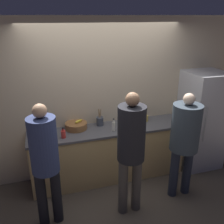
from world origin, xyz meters
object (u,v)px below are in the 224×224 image
(person_right, at_px, (185,135))
(bottle_red, at_px, (63,134))
(utensil_crock, at_px, (100,121))
(bottle_clear, at_px, (114,126))
(fruit_bowl, at_px, (76,126))
(person_left, at_px, (45,157))
(bottle_dark, at_px, (45,132))
(person_center, at_px, (131,144))
(cup_yellow, at_px, (146,118))
(refrigerator, at_px, (201,120))

(person_right, bearing_deg, bottle_red, 159.11)
(utensil_crock, xyz_separation_m, bottle_clear, (0.15, -0.27, 0.01))
(fruit_bowl, bearing_deg, bottle_clear, -24.19)
(person_left, height_order, utensil_crock, person_left)
(person_right, bearing_deg, bottle_dark, 158.72)
(person_left, distance_m, person_right, 1.94)
(fruit_bowl, bearing_deg, bottle_red, -131.87)
(person_center, relative_size, cup_yellow, 16.86)
(person_right, height_order, cup_yellow, person_right)
(person_right, bearing_deg, person_left, -179.80)
(person_left, height_order, person_center, person_center)
(refrigerator, distance_m, utensil_crock, 1.82)
(refrigerator, bearing_deg, bottle_dark, 178.97)
(person_center, xyz_separation_m, person_right, (0.86, 0.11, -0.05))
(person_left, xyz_separation_m, cup_yellow, (1.71, 0.85, -0.04))
(cup_yellow, bearing_deg, bottle_red, -171.18)
(refrigerator, xyz_separation_m, cup_yellow, (-1.02, 0.16, 0.10))
(person_right, xyz_separation_m, bottle_red, (-1.64, 0.63, -0.03))
(fruit_bowl, relative_size, cup_yellow, 3.35)
(refrigerator, xyz_separation_m, bottle_dark, (-2.69, 0.05, 0.12))
(bottle_dark, bearing_deg, refrigerator, -1.03)
(utensil_crock, bearing_deg, person_left, -135.29)
(person_right, distance_m, bottle_clear, 1.08)
(person_left, height_order, fruit_bowl, person_left)
(person_left, bearing_deg, bottle_red, 64.99)
(refrigerator, bearing_deg, person_left, -165.66)
(person_center, bearing_deg, person_left, 174.61)
(fruit_bowl, bearing_deg, cup_yellow, -1.89)
(fruit_bowl, xyz_separation_m, bottle_clear, (0.55, -0.25, 0.03))
(bottle_dark, distance_m, bottle_clear, 1.04)
(person_right, distance_m, fruit_bowl, 1.67)
(person_center, bearing_deg, utensil_crock, 98.60)
(refrigerator, distance_m, bottle_clear, 1.66)
(bottle_red, bearing_deg, refrigerator, 1.52)
(person_right, distance_m, bottle_red, 1.76)
(refrigerator, relative_size, cup_yellow, 16.63)
(refrigerator, bearing_deg, fruit_bowl, 174.96)
(person_left, relative_size, person_center, 0.96)
(utensil_crock, bearing_deg, bottle_clear, -60.33)
(person_right, height_order, utensil_crock, person_right)
(bottle_clear, bearing_deg, cup_yellow, 17.95)
(person_right, xyz_separation_m, bottle_clear, (-0.86, 0.64, -0.02))
(person_center, height_order, fruit_bowl, person_center)
(person_center, relative_size, person_right, 1.07)
(person_center, distance_m, bottle_clear, 0.75)
(person_center, xyz_separation_m, fruit_bowl, (-0.55, 0.99, -0.09))
(person_left, height_order, person_right, person_left)
(bottle_red, xyz_separation_m, bottle_dark, (-0.26, 0.11, 0.01))
(bottle_clear, bearing_deg, person_center, -89.88)
(person_left, relative_size, person_right, 1.03)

